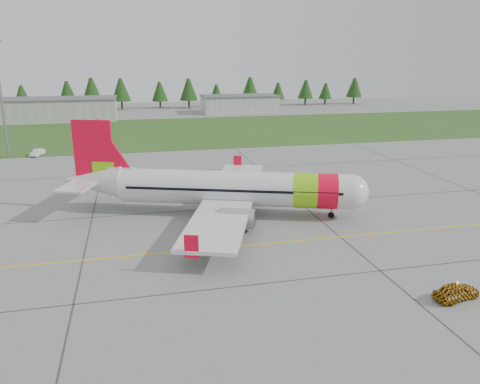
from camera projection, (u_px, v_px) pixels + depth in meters
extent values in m
plane|color=gray|center=(268.00, 283.00, 37.82)|extent=(320.00, 320.00, 0.00)
cylinder|color=silver|center=(234.00, 188.00, 53.53)|extent=(26.08, 12.53, 3.94)
sphere|color=silver|center=(351.00, 192.00, 52.10)|extent=(3.94, 3.94, 3.94)
cone|color=silver|center=(94.00, 181.00, 55.24)|extent=(7.99, 6.09, 3.94)
cube|color=black|center=(354.00, 189.00, 51.97)|extent=(2.41, 3.02, 0.57)
cylinder|color=#82D40F|center=(305.00, 190.00, 52.65)|extent=(3.83, 4.67, 4.02)
cylinder|color=red|center=(327.00, 191.00, 52.39)|extent=(3.44, 4.54, 4.02)
cube|color=silver|center=(230.00, 197.00, 53.89)|extent=(16.09, 32.34, 0.36)
cube|color=red|center=(237.00, 162.00, 69.18)|extent=(1.20, 0.58, 2.02)
cube|color=red|center=(191.00, 247.00, 38.51)|extent=(1.20, 0.58, 2.02)
cylinder|color=gray|center=(248.00, 189.00, 59.19)|extent=(4.14, 3.22, 2.12)
cylinder|color=gray|center=(237.00, 218.00, 48.58)|extent=(4.14, 3.22, 2.12)
cube|color=red|center=(93.00, 153.00, 54.27)|extent=(4.50, 1.90, 7.68)
cube|color=#82D40F|center=(104.00, 172.00, 54.77)|extent=(2.62, 1.28, 2.43)
cube|color=silver|center=(90.00, 179.00, 55.22)|extent=(6.95, 12.04, 0.22)
cylinder|color=slate|center=(331.00, 212.00, 53.00)|extent=(0.18, 0.18, 1.42)
cylinder|color=black|center=(331.00, 215.00, 53.10)|extent=(0.74, 0.50, 0.69)
cylinder|color=slate|center=(225.00, 199.00, 57.00)|extent=(0.22, 0.22, 1.92)
cylinder|color=black|center=(221.00, 202.00, 57.16)|extent=(1.14, 0.78, 1.05)
cylinder|color=slate|center=(217.00, 214.00, 51.60)|extent=(0.22, 0.22, 1.92)
cylinder|color=black|center=(214.00, 217.00, 51.76)|extent=(1.14, 0.78, 1.05)
imported|color=orange|center=(458.00, 276.00, 34.82)|extent=(1.57, 1.75, 3.76)
imported|color=silver|center=(37.00, 146.00, 85.81)|extent=(1.63, 1.58, 3.85)
cube|color=#30561E|center=(173.00, 131.00, 114.52)|extent=(320.00, 50.00, 0.03)
cube|color=gold|center=(245.00, 246.00, 45.30)|extent=(120.00, 0.25, 0.02)
cube|color=#A8A8A3|center=(58.00, 110.00, 133.33)|extent=(32.00, 14.00, 6.00)
cube|color=#A8A8A3|center=(240.00, 104.00, 152.92)|extent=(24.00, 12.00, 5.20)
cylinder|color=slate|center=(2.00, 102.00, 82.31)|extent=(0.50, 0.50, 20.00)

